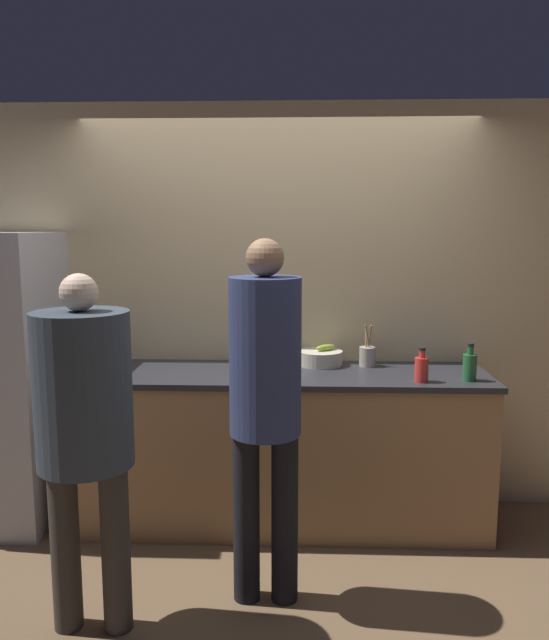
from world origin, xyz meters
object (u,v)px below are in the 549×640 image
utensil_crock (367,356)px  bottle_red (422,368)px  person_left (84,415)px  fruit_bowl (320,357)px  cup_black (90,371)px  person_center (265,392)px  bottle_green (470,366)px

utensil_crock → bottle_red: utensil_crock is taller
person_left → fruit_bowl: person_left is taller
fruit_bowl → cup_black: (-1.34, -0.42, -0.00)m
person_center → fruit_bowl: size_ratio=6.26×
utensil_crock → cup_black: size_ratio=2.89×
utensil_crock → cup_black: bearing=-166.3°
bottle_red → fruit_bowl: bearing=143.0°
bottle_red → cup_black: 1.90m
fruit_bowl → cup_black: 1.41m
cup_black → bottle_red: bearing=0.1°
fruit_bowl → bottle_green: bearing=-24.5°
bottle_red → cup_black: bearing=-179.9°
person_left → bottle_green: person_left is taller
person_center → utensil_crock: (0.59, 1.01, -0.03)m
cup_black → person_left: bearing=-72.7°
person_left → utensil_crock: size_ratio=6.18×
person_center → utensil_crock: 1.17m
fruit_bowl → bottle_green: (0.84, -0.38, 0.04)m
bottle_red → cup_black: bottle_red is taller
person_center → utensil_crock: person_center is taller
person_left → utensil_crock: bearing=42.8°
person_center → bottle_green: (1.13, 0.65, -0.01)m
person_left → bottle_red: size_ratio=8.22×
bottle_red → cup_black: (-1.90, -0.00, -0.03)m
bottle_green → bottle_red: (-0.28, -0.04, -0.01)m
bottle_green → fruit_bowl: bearing=155.5°
utensil_crock → bottle_green: (0.54, -0.35, 0.02)m
fruit_bowl → cup_black: size_ratio=3.11×
person_center → bottle_red: 1.05m
person_center → person_left: bearing=-161.7°
cup_black → utensil_crock: bearing=13.7°
person_left → cup_black: person_left is taller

